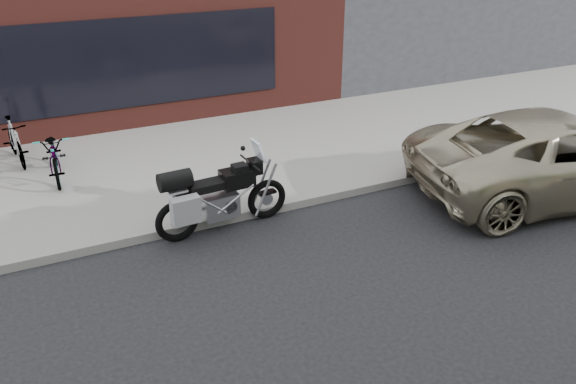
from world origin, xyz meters
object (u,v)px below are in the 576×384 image
at_px(bicycle_rear, 15,141).
at_px(bicycle_front, 54,154).
at_px(motorcycle, 214,197).
at_px(minivan, 559,154).

bearing_deg(bicycle_rear, bicycle_front, -67.59).
relative_size(motorcycle, bicycle_rear, 1.52).
xyz_separation_m(motorcycle, minivan, (6.23, -1.27, 0.13)).
bearing_deg(minivan, motorcycle, 88.47).
distance_m(motorcycle, minivan, 6.36).
bearing_deg(bicycle_front, bicycle_rear, 122.69).
distance_m(minivan, bicycle_rear, 10.56).
height_order(minivan, bicycle_front, minivan).
bearing_deg(motorcycle, bicycle_rear, 120.85).
distance_m(minivan, bicycle_front, 9.45).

